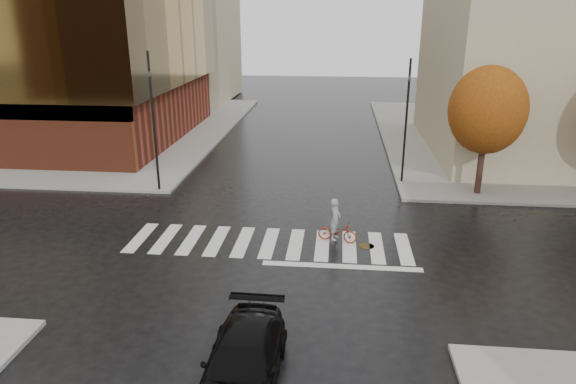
# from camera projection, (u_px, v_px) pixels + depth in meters

# --- Properties ---
(ground) EXTENTS (120.00, 120.00, 0.00)m
(ground) POSITION_uv_depth(u_px,v_px,m) (267.00, 248.00, 20.75)
(ground) COLOR black
(ground) RESTS_ON ground
(sidewalk_nw) EXTENTS (30.00, 30.00, 0.15)m
(sidewalk_nw) POSITION_uv_depth(u_px,v_px,m) (51.00, 127.00, 42.42)
(sidewalk_nw) COLOR gray
(sidewalk_nw) RESTS_ON ground
(crosswalk) EXTENTS (12.00, 3.00, 0.01)m
(crosswalk) POSITION_uv_depth(u_px,v_px,m) (269.00, 243.00, 21.22)
(crosswalk) COLOR silver
(crosswalk) RESTS_ON ground
(building_ne_tan) EXTENTS (16.00, 16.00, 18.00)m
(building_ne_tan) POSITION_uv_depth(u_px,v_px,m) (571.00, 10.00, 32.10)
(building_ne_tan) COLOR tan
(building_ne_tan) RESTS_ON sidewalk_ne
(building_nw_far) EXTENTS (14.00, 12.00, 20.00)m
(building_nw_far) POSITION_uv_depth(u_px,v_px,m) (163.00, 1.00, 53.65)
(building_nw_far) COLOR tan
(building_nw_far) RESTS_ON sidewalk_nw
(tree_ne_a) EXTENTS (3.80, 3.80, 6.50)m
(tree_ne_a) POSITION_uv_depth(u_px,v_px,m) (487.00, 110.00, 25.29)
(tree_ne_a) COLOR #301C15
(tree_ne_a) RESTS_ON sidewalk_ne
(sedan) EXTENTS (1.96, 4.70, 1.36)m
(sedan) POSITION_uv_depth(u_px,v_px,m) (243.00, 363.00, 12.89)
(sedan) COLOR black
(sedan) RESTS_ON ground
(cyclist) EXTENTS (1.75, 0.99, 1.88)m
(cyclist) POSITION_uv_depth(u_px,v_px,m) (337.00, 227.00, 21.16)
(cyclist) COLOR maroon
(cyclist) RESTS_ON ground
(traffic_light_nw) EXTENTS (0.18, 0.15, 7.12)m
(traffic_light_nw) POSITION_uv_depth(u_px,v_px,m) (153.00, 114.00, 25.91)
(traffic_light_nw) COLOR black
(traffic_light_nw) RESTS_ON sidewalk_nw
(traffic_light_ne) EXTENTS (0.17, 0.20, 6.65)m
(traffic_light_ne) POSITION_uv_depth(u_px,v_px,m) (407.00, 115.00, 27.33)
(traffic_light_ne) COLOR black
(traffic_light_ne) RESTS_ON sidewalk_ne
(fire_hydrant) EXTENTS (0.27, 0.27, 0.74)m
(fire_hydrant) POSITION_uv_depth(u_px,v_px,m) (139.00, 161.00, 30.82)
(fire_hydrant) COLOR gold
(fire_hydrant) RESTS_ON sidewalk_nw
(manhole) EXTENTS (0.65, 0.65, 0.01)m
(manhole) POSITION_uv_depth(u_px,v_px,m) (366.00, 246.00, 20.92)
(manhole) COLOR #4F3C1C
(manhole) RESTS_ON ground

